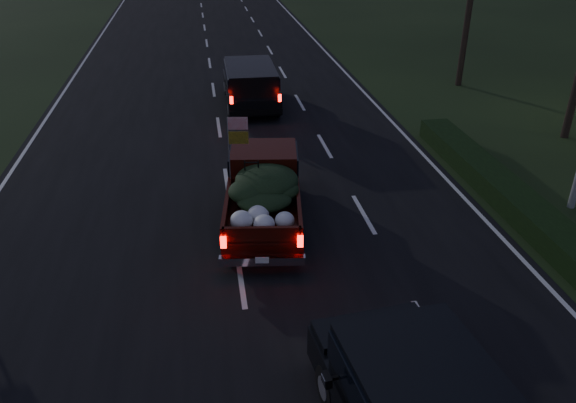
{
  "coord_description": "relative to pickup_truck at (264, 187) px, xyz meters",
  "views": [
    {
      "loc": [
        -0.59,
        -10.49,
        7.55
      ],
      "look_at": [
        1.28,
        1.16,
        1.3
      ],
      "focal_mm": 35.0,
      "sensor_mm": 36.0,
      "label": 1
    }
  ],
  "objects": [
    {
      "name": "ground",
      "position": [
        -0.86,
        -2.67,
        -0.97
      ],
      "size": [
        120.0,
        120.0,
        0.0
      ],
      "primitive_type": "plane",
      "color": "black",
      "rests_on": "ground"
    },
    {
      "name": "road_asphalt",
      "position": [
        -0.86,
        -2.67,
        -0.96
      ],
      "size": [
        14.0,
        120.0,
        0.02
      ],
      "primitive_type": "cube",
      "color": "black",
      "rests_on": "ground"
    },
    {
      "name": "hedge_row",
      "position": [
        6.94,
        0.33,
        -0.67
      ],
      "size": [
        1.0,
        10.0,
        0.6
      ],
      "primitive_type": "cube",
      "color": "black",
      "rests_on": "ground"
    },
    {
      "name": "pickup_truck",
      "position": [
        0.0,
        0.0,
        0.0
      ],
      "size": [
        2.53,
        5.16,
        2.6
      ],
      "rotation": [
        0.0,
        0.0,
        -0.13
      ],
      "color": "#380D07",
      "rests_on": "ground"
    },
    {
      "name": "lead_suv",
      "position": [
        0.62,
        9.73,
        0.1
      ],
      "size": [
        2.11,
        4.94,
        1.41
      ],
      "rotation": [
        0.0,
        0.0,
        -0.01
      ],
      "color": "black",
      "rests_on": "ground"
    }
  ]
}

